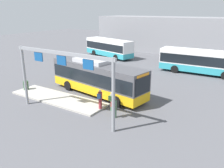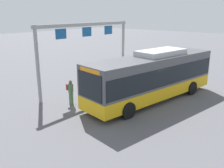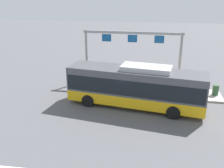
{
  "view_description": "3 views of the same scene",
  "coord_description": "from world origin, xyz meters",
  "views": [
    {
      "loc": [
        13.33,
        -17.79,
        8.11
      ],
      "look_at": [
        2.1,
        -0.59,
        1.58
      ],
      "focal_mm": 37.79,
      "sensor_mm": 36.0,
      "label": 1
    },
    {
      "loc": [
        14.58,
        8.7,
        6.01
      ],
      "look_at": [
        2.87,
        -1.25,
        1.55
      ],
      "focal_mm": 40.21,
      "sensor_mm": 36.0,
      "label": 2
    },
    {
      "loc": [
        -1.44,
        18.75,
        8.74
      ],
      "look_at": [
        1.98,
        -0.69,
        1.54
      ],
      "focal_mm": 40.89,
      "sensor_mm": 36.0,
      "label": 3
    }
  ],
  "objects": [
    {
      "name": "platform_sign_gantry",
      "position": [
        0.84,
        -5.5,
        3.77
      ],
      "size": [
        9.55,
        0.24,
        5.2
      ],
      "color": "gray",
      "rests_on": "ground"
    },
    {
      "name": "person_waiting_mid",
      "position": [
        3.42,
        -2.63,
        0.89
      ],
      "size": [
        0.36,
        0.54,
        1.67
      ],
      "rotation": [
        0.0,
        0.0,
        1.5
      ],
      "color": "#476B4C",
      "rests_on": "ground"
    },
    {
      "name": "bus_main",
      "position": [
        -0.01,
        0.0,
        1.81
      ],
      "size": [
        10.95,
        4.06,
        3.46
      ],
      "rotation": [
        0.0,
        0.0,
        -0.15
      ],
      "color": "#EAAD14",
      "rests_on": "ground"
    },
    {
      "name": "trash_bin",
      "position": [
        -6.78,
        -3.28,
        0.61
      ],
      "size": [
        0.52,
        0.52,
        0.9
      ],
      "primitive_type": "cylinder",
      "color": "#2D5133",
      "rests_on": "platform_curb"
    },
    {
      "name": "person_boarding",
      "position": [
        4.31,
        -3.62,
        0.89
      ],
      "size": [
        0.37,
        0.54,
        1.67
      ],
      "rotation": [
        0.0,
        0.0,
        1.48
      ],
      "color": "#476B4C",
      "rests_on": "ground"
    },
    {
      "name": "person_waiting_near",
      "position": [
        2.57,
        -3.11,
        1.05
      ],
      "size": [
        0.41,
        0.57,
        1.67
      ],
      "rotation": [
        0.0,
        0.0,
        1.78
      ],
      "color": "maroon",
      "rests_on": "platform_curb"
    },
    {
      "name": "ground_plane",
      "position": [
        0.0,
        0.0,
        0.0
      ],
      "size": [
        120.0,
        120.0,
        0.0
      ],
      "primitive_type": "plane",
      "color": "#56565B"
    },
    {
      "name": "platform_curb",
      "position": [
        -2.33,
        -3.19,
        0.08
      ],
      "size": [
        10.0,
        2.8,
        0.16
      ],
      "primitive_type": "cube",
      "color": "#B2ADA3",
      "rests_on": "ground"
    }
  ]
}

